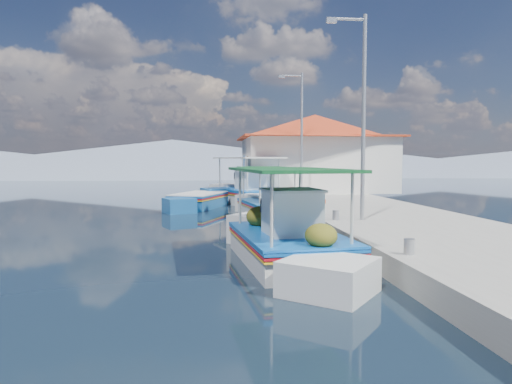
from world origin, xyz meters
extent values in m
plane|color=black|center=(0.00, 0.00, 0.00)|extent=(160.00, 160.00, 0.00)
cube|color=gray|center=(5.90, 6.00, 0.25)|extent=(5.00, 44.00, 0.50)
cylinder|color=#A5A8AD|center=(3.80, -3.00, 0.65)|extent=(0.20, 0.20, 0.30)
cylinder|color=#A5A8AD|center=(3.80, 2.00, 0.65)|extent=(0.20, 0.20, 0.30)
cylinder|color=#A5A8AD|center=(3.80, 8.00, 0.65)|extent=(0.20, 0.20, 0.30)
cylinder|color=#A5A8AD|center=(3.80, 14.00, 0.65)|extent=(0.20, 0.20, 0.30)
cube|color=silver|center=(1.80, -1.22, 0.20)|extent=(2.38, 4.09, 0.85)
cube|color=silver|center=(2.07, 1.35, 0.31)|extent=(2.00, 2.00, 0.94)
cube|color=silver|center=(1.53, -3.71, 0.20)|extent=(1.95, 1.95, 0.81)
cube|color=#0D59B2|center=(1.80, -1.22, 0.59)|extent=(2.46, 4.21, 0.05)
cube|color=#B10F1D|center=(1.80, -1.22, 0.52)|extent=(2.46, 4.21, 0.04)
cube|color=yellow|center=(1.80, -1.22, 0.46)|extent=(2.46, 4.21, 0.04)
cube|color=#0D59B2|center=(1.80, -1.22, 0.66)|extent=(2.47, 4.18, 0.04)
cube|color=brown|center=(1.80, -1.22, 0.63)|extent=(2.22, 4.00, 0.04)
cube|color=silver|center=(1.77, -1.49, 1.12)|extent=(1.21, 1.28, 0.99)
cube|color=silver|center=(1.77, -1.49, 1.64)|extent=(1.31, 1.38, 0.05)
cylinder|color=beige|center=(1.19, 0.49, 1.35)|extent=(0.06, 0.06, 1.44)
cylinder|color=beige|center=(2.76, 0.33, 1.35)|extent=(0.06, 0.06, 1.44)
cylinder|color=beige|center=(0.83, -2.76, 1.35)|extent=(0.06, 0.06, 1.44)
cylinder|color=beige|center=(2.41, -2.93, 1.35)|extent=(0.06, 0.06, 1.44)
cube|color=#0E4820|center=(1.80, -1.22, 2.07)|extent=(2.48, 4.10, 0.06)
ellipsoid|color=#4E5215|center=(1.57, 0.07, 0.89)|extent=(0.68, 0.75, 0.51)
ellipsoid|color=#4E5215|center=(2.25, 0.45, 0.84)|extent=(0.58, 0.63, 0.43)
ellipsoid|color=#4E5215|center=(1.80, -2.85, 0.86)|extent=(0.61, 0.67, 0.46)
sphere|color=#FF4108|center=(2.75, -0.78, 1.30)|extent=(0.36, 0.36, 0.36)
cube|color=silver|center=(2.41, 7.04, 0.19)|extent=(2.19, 3.42, 0.82)
cube|color=silver|center=(2.74, 9.16, 0.29)|extent=(1.73, 1.73, 0.90)
cube|color=silver|center=(2.09, 4.99, 0.19)|extent=(1.68, 1.68, 0.77)
cube|color=#0D59B2|center=(2.41, 7.04, 0.57)|extent=(2.25, 3.52, 0.05)
cube|color=#B10F1D|center=(2.41, 7.04, 0.50)|extent=(2.25, 3.52, 0.04)
cube|color=yellow|center=(2.41, 7.04, 0.44)|extent=(2.25, 3.52, 0.03)
cube|color=#164E87|center=(2.41, 7.04, 0.63)|extent=(2.27, 3.49, 0.04)
cube|color=brown|center=(2.41, 7.04, 0.60)|extent=(2.04, 3.34, 0.04)
cylinder|color=beige|center=(1.94, 8.47, 1.29)|extent=(0.06, 0.06, 1.37)
cylinder|color=beige|center=(3.29, 8.26, 1.29)|extent=(0.06, 0.06, 1.37)
cylinder|color=beige|center=(1.53, 5.82, 1.29)|extent=(0.06, 0.06, 1.37)
cylinder|color=beige|center=(2.88, 5.61, 1.29)|extent=(0.06, 0.06, 1.37)
cube|color=#0E4820|center=(2.41, 7.04, 1.98)|extent=(2.27, 3.43, 0.06)
cube|color=#164E87|center=(-0.42, 10.68, 0.21)|extent=(2.82, 3.66, 0.90)
cube|color=#164E87|center=(-1.24, 12.69, 0.32)|extent=(1.61, 1.61, 1.00)
cube|color=#164E87|center=(0.38, 8.74, 0.21)|extent=(1.57, 1.57, 0.86)
cube|color=#0D59B2|center=(-0.42, 10.68, 0.63)|extent=(2.91, 3.77, 0.06)
cube|color=#B10F1D|center=(-0.42, 10.68, 0.55)|extent=(2.91, 3.77, 0.05)
cube|color=yellow|center=(-0.42, 10.68, 0.49)|extent=(2.91, 3.77, 0.04)
cube|color=silver|center=(-0.42, 10.68, 0.70)|extent=(2.91, 3.74, 0.05)
cube|color=brown|center=(-0.42, 10.68, 0.67)|extent=(2.67, 3.54, 0.05)
cube|color=silver|center=(2.10, 12.62, 0.23)|extent=(3.51, 4.68, 0.99)
cube|color=silver|center=(3.08, 15.23, 0.35)|extent=(2.08, 2.08, 1.09)
cube|color=silver|center=(1.15, 10.09, 0.23)|extent=(2.02, 2.02, 0.93)
cube|color=#0D59B2|center=(2.10, 12.62, 0.69)|extent=(3.62, 4.83, 0.06)
cube|color=#B10F1D|center=(2.10, 12.62, 0.60)|extent=(3.62, 4.83, 0.05)
cube|color=yellow|center=(2.10, 12.62, 0.53)|extent=(3.62, 4.83, 0.04)
cube|color=#0D59B2|center=(2.10, 12.62, 0.76)|extent=(3.62, 4.79, 0.05)
cube|color=brown|center=(2.10, 12.62, 0.73)|extent=(3.32, 4.55, 0.05)
cube|color=silver|center=(1.99, 12.33, 1.30)|extent=(1.60, 1.69, 1.14)
cube|color=silver|center=(1.99, 12.33, 1.89)|extent=(1.74, 1.82, 0.06)
cylinder|color=beige|center=(1.90, 14.57, 1.56)|extent=(0.07, 0.07, 1.66)
cylinder|color=beige|center=(3.53, 13.96, 1.56)|extent=(0.07, 0.07, 1.66)
cylinder|color=beige|center=(0.67, 11.28, 1.56)|extent=(0.07, 0.07, 1.66)
cylinder|color=beige|center=(2.30, 10.67, 1.56)|extent=(0.07, 0.07, 1.66)
cube|color=silver|center=(2.10, 12.62, 2.39)|extent=(3.61, 4.72, 0.07)
cube|color=silver|center=(6.20, 15.00, 2.00)|extent=(8.00, 6.00, 3.00)
cube|color=#A93117|center=(6.20, 15.00, 3.55)|extent=(8.64, 6.48, 0.10)
pyramid|color=#A93117|center=(6.20, 15.00, 4.20)|extent=(10.49, 10.49, 1.40)
cube|color=brown|center=(2.22, 14.00, 1.50)|extent=(0.06, 1.00, 2.00)
cube|color=#0D59B2|center=(2.22, 16.50, 2.10)|extent=(0.06, 1.20, 0.90)
cylinder|color=#A5A8AD|center=(4.60, 2.00, 3.50)|extent=(0.12, 0.12, 6.00)
cylinder|color=#A5A8AD|center=(4.10, 2.00, 6.35)|extent=(1.00, 0.08, 0.08)
cube|color=#A5A8AD|center=(3.60, 2.00, 6.30)|extent=(0.30, 0.14, 0.14)
cylinder|color=#A5A8AD|center=(4.60, 11.00, 3.50)|extent=(0.12, 0.12, 6.00)
cylinder|color=#A5A8AD|center=(4.10, 11.00, 6.35)|extent=(1.00, 0.08, 0.08)
cube|color=#A5A8AD|center=(3.60, 11.00, 6.30)|extent=(0.30, 0.14, 0.14)
cone|color=slate|center=(-5.00, 56.00, 2.45)|extent=(96.00, 96.00, 5.50)
cone|color=slate|center=(25.00, 56.00, 1.60)|extent=(76.80, 76.80, 3.80)
camera|label=1|loc=(0.03, -11.22, 2.28)|focal=32.23mm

